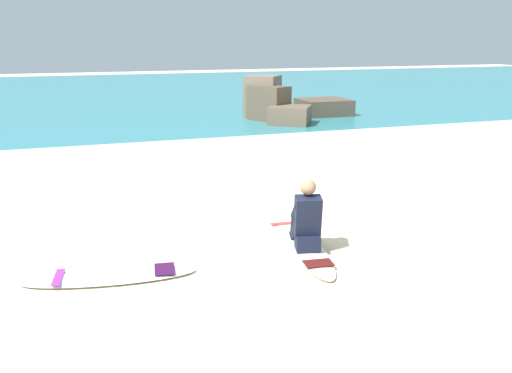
{
  "coord_description": "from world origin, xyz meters",
  "views": [
    {
      "loc": [
        -2.37,
        -6.33,
        2.81
      ],
      "look_at": [
        0.23,
        1.35,
        0.55
      ],
      "focal_mm": 37.92,
      "sensor_mm": 36.0,
      "label": 1
    }
  ],
  "objects": [
    {
      "name": "ground_plane",
      "position": [
        0.0,
        0.0,
        0.0
      ],
      "size": [
        80.0,
        80.0,
        0.0
      ],
      "primitive_type": "plane",
      "color": "beige"
    },
    {
      "name": "sea",
      "position": [
        0.0,
        21.21,
        0.05
      ],
      "size": [
        80.0,
        28.0,
        0.1
      ],
      "primitive_type": "cube",
      "color": "teal",
      "rests_on": "ground"
    },
    {
      "name": "breaking_foam",
      "position": [
        0.0,
        7.51,
        0.06
      ],
      "size": [
        80.0,
        0.9,
        0.11
      ],
      "primitive_type": "cube",
      "color": "white",
      "rests_on": "ground"
    },
    {
      "name": "surfboard_main",
      "position": [
        0.47,
        0.14,
        0.04
      ],
      "size": [
        0.81,
        2.59,
        0.08
      ],
      "color": "#EFE5C6",
      "rests_on": "ground"
    },
    {
      "name": "surfer_seated",
      "position": [
        0.46,
        -0.09,
        0.44
      ],
      "size": [
        0.5,
        0.76,
        0.95
      ],
      "color": "black",
      "rests_on": "surfboard_main"
    },
    {
      "name": "surfboard_spare_near",
      "position": [
        -2.13,
        -0.13,
        0.04
      ],
      "size": [
        2.11,
        0.79,
        0.08
      ],
      "color": "silver",
      "rests_on": "ground"
    },
    {
      "name": "rock_outcrop_distant",
      "position": [
        4.6,
        10.81,
        0.52
      ],
      "size": [
        3.89,
        3.24,
        1.52
      ],
      "color": "brown",
      "rests_on": "ground"
    }
  ]
}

